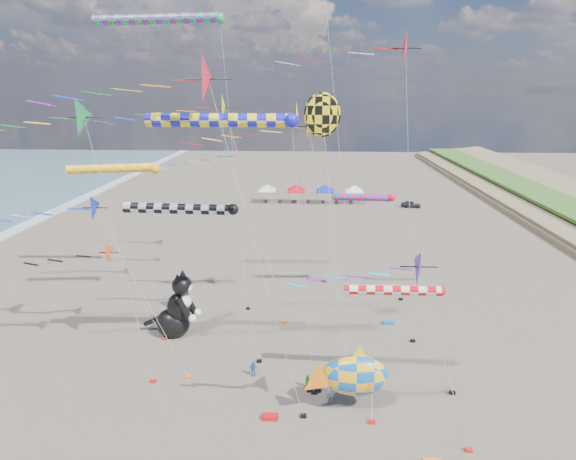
# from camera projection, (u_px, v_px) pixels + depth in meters

# --- Properties ---
(delta_kite_0) EXTENTS (13.27, 2.59, 20.72)m
(delta_kite_0) POSITION_uv_depth(u_px,v_px,m) (199.00, 82.00, 21.53)
(delta_kite_0) COLOR red
(delta_kite_0) RESTS_ON ground
(delta_kite_1) EXTENTS (10.21, 2.06, 17.70)m
(delta_kite_1) POSITION_uv_depth(u_px,v_px,m) (302.00, 132.00, 28.11)
(delta_kite_1) COLOR orange
(delta_kite_1) RESTS_ON ground
(delta_kite_2) EXTENTS (11.88, 1.82, 12.80)m
(delta_kite_2) POSITION_uv_depth(u_px,v_px,m) (86.00, 215.00, 27.46)
(delta_kite_2) COLOR #1230BB
(delta_kite_2) RESTS_ON ground
(delta_kite_3) EXTENTS (10.84, 1.72, 13.90)m
(delta_kite_3) POSITION_uv_depth(u_px,v_px,m) (216.00, 160.00, 41.67)
(delta_kite_3) COLOR #1C95C2
(delta_kite_3) RESTS_ON ground
(delta_kite_4) EXTENTS (12.38, 2.27, 22.61)m
(delta_kite_4) POSITION_uv_depth(u_px,v_px,m) (374.00, 53.00, 29.00)
(delta_kite_4) COLOR red
(delta_kite_4) RESTS_ON ground
(delta_kite_5) EXTENTS (11.22, 2.43, 18.59)m
(delta_kite_5) POSITION_uv_depth(u_px,v_px,m) (70.00, 122.00, 25.29)
(delta_kite_5) COLOR #1D823F
(delta_kite_5) RESTS_ON ground
(delta_kite_6) EXTENTS (10.07, 1.89, 7.98)m
(delta_kite_6) POSITION_uv_depth(u_px,v_px,m) (100.00, 259.00, 33.64)
(delta_kite_6) COLOR #FD4A18
(delta_kite_6) RESTS_ON ground
(delta_kite_8) EXTENTS (13.98, 2.15, 18.75)m
(delta_kite_8) POSITION_uv_depth(u_px,v_px,m) (207.00, 112.00, 33.09)
(delta_kite_8) COLOR #CFE10F
(delta_kite_8) RESTS_ON ground
(delta_kite_9) EXTENTS (9.71, 1.97, 11.91)m
(delta_kite_9) POSITION_uv_depth(u_px,v_px,m) (401.00, 269.00, 21.48)
(delta_kite_9) COLOR #461394
(delta_kite_9) RESTS_ON ground
(windsock_0) EXTENTS (11.21, 0.81, 24.30)m
(windsock_0) POSITION_uv_depth(u_px,v_px,m) (162.00, 20.00, 33.52)
(windsock_0) COLOR #1B954E
(windsock_0) RESTS_ON ground
(windsock_1) EXTENTS (9.51, 0.78, 17.65)m
(windsock_1) POSITION_uv_depth(u_px,v_px,m) (227.00, 122.00, 24.22)
(windsock_1) COLOR #1515D5
(windsock_1) RESTS_ON ground
(windsock_2) EXTENTS (6.83, 0.64, 10.16)m
(windsock_2) POSITION_uv_depth(u_px,v_px,m) (366.00, 198.00, 39.36)
(windsock_2) COLOR red
(windsock_2) RESTS_ON ground
(windsock_3) EXTENTS (8.87, 0.74, 11.78)m
(windsock_3) POSITION_uv_depth(u_px,v_px,m) (184.00, 210.00, 29.30)
(windsock_3) COLOR black
(windsock_3) RESTS_ON ground
(windsock_4) EXTENTS (8.85, 0.77, 13.12)m
(windsock_4) POSITION_uv_depth(u_px,v_px,m) (117.00, 169.00, 36.45)
(windsock_4) COLOR #FFAF15
(windsock_4) RESTS_ON ground
(windsock_5) EXTENTS (7.43, 0.65, 7.59)m
(windsock_5) POSITION_uv_depth(u_px,v_px,m) (398.00, 291.00, 27.10)
(windsock_5) COLOR red
(windsock_5) RESTS_ON ground
(angelfish_kite) EXTENTS (3.74, 3.02, 18.71)m
(angelfish_kite) POSITION_uv_depth(u_px,v_px,m) (319.00, 117.00, 26.94)
(angelfish_kite) COLOR yellow
(angelfish_kite) RESTS_ON ground
(cat_inflatable) EXTENTS (4.42, 2.76, 5.56)m
(cat_inflatable) POSITION_uv_depth(u_px,v_px,m) (175.00, 303.00, 35.30)
(cat_inflatable) COLOR black
(cat_inflatable) RESTS_ON ground
(fish_inflatable) EXTENTS (5.36, 2.51, 4.59)m
(fish_inflatable) POSITION_uv_depth(u_px,v_px,m) (354.00, 375.00, 26.72)
(fish_inflatable) COLOR blue
(fish_inflatable) RESTS_ON ground
(person_adult) EXTENTS (0.74, 0.57, 1.81)m
(person_adult) POSITION_uv_depth(u_px,v_px,m) (330.00, 389.00, 28.10)
(person_adult) COLOR gray
(person_adult) RESTS_ON ground
(child_green) EXTENTS (0.60, 0.55, 1.00)m
(child_green) POSITION_uv_depth(u_px,v_px,m) (308.00, 382.00, 29.48)
(child_green) COLOR #20861B
(child_green) RESTS_ON ground
(child_blue) EXTENTS (0.68, 0.46, 1.07)m
(child_blue) POSITION_uv_depth(u_px,v_px,m) (253.00, 369.00, 30.75)
(child_blue) COLOR #2B4EB7
(child_blue) RESTS_ON ground
(kite_bag_0) EXTENTS (0.90, 0.44, 0.30)m
(kite_bag_0) POSITION_uv_depth(u_px,v_px,m) (388.00, 322.00, 37.72)
(kite_bag_0) COLOR blue
(kite_bag_0) RESTS_ON ground
(kite_bag_1) EXTENTS (0.90, 0.44, 0.30)m
(kite_bag_1) POSITION_uv_depth(u_px,v_px,m) (270.00, 417.00, 26.78)
(kite_bag_1) COLOR red
(kite_bag_1) RESTS_ON ground
(kite_bag_3) EXTENTS (0.90, 0.44, 0.30)m
(kite_bag_3) POSITION_uv_depth(u_px,v_px,m) (314.00, 389.00, 29.33)
(kite_bag_3) COLOR black
(kite_bag_3) RESTS_ON ground
(tent_row) EXTENTS (19.20, 4.20, 3.80)m
(tent_row) POSITION_uv_depth(u_px,v_px,m) (311.00, 186.00, 77.26)
(tent_row) COLOR silver
(tent_row) RESTS_ON ground
(parked_car) EXTENTS (3.35, 1.62, 1.10)m
(parked_car) POSITION_uv_depth(u_px,v_px,m) (411.00, 204.00, 75.33)
(parked_car) COLOR #26262D
(parked_car) RESTS_ON ground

